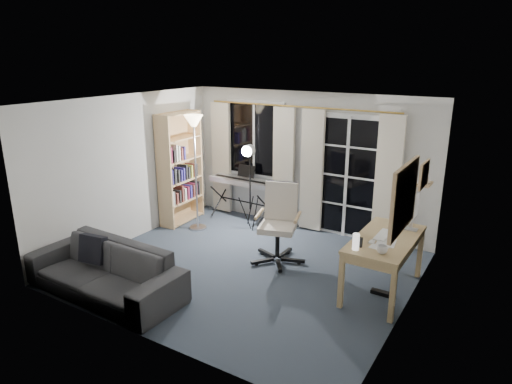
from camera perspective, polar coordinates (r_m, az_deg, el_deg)
floor at (r=6.75m, az=-1.31°, el=-9.61°), size 4.50×4.00×0.02m
window at (r=8.40m, az=-0.12°, el=6.62°), size 1.20×0.08×1.40m
french_door at (r=7.74m, az=11.31°, el=1.78°), size 1.32×0.09×2.11m
curtains at (r=7.98m, az=5.13°, el=3.01°), size 3.60×0.07×2.13m
bookshelf at (r=8.42m, az=-9.70°, el=2.62°), size 0.37×0.95×2.02m
torchiere_lamp at (r=7.82m, az=-7.71°, el=6.65°), size 0.35×0.35×2.02m
keyboard_piano at (r=8.39m, az=-1.61°, el=1.23°), size 1.34×0.68×0.97m
studio_light at (r=7.82m, az=-0.91°, el=3.95°), size 0.28×0.31×1.55m
office_chair at (r=6.81m, az=2.98°, el=-2.94°), size 0.82×0.78×1.18m
desk at (r=6.10m, az=15.83°, el=-6.33°), size 0.72×1.42×0.76m
monitor at (r=6.34m, az=18.95°, el=-2.05°), size 0.18×0.55×0.47m
desk_clutter at (r=5.94m, az=14.55°, el=-7.61°), size 0.45×0.86×0.96m
mug at (r=5.57m, az=15.51°, el=-6.84°), size 0.12×0.10×0.12m
wall_mirror at (r=5.05m, az=18.01°, el=-0.68°), size 0.04×0.94×0.74m
framed_print at (r=5.89m, az=20.25°, el=2.06°), size 0.03×0.42×0.32m
wall_shelf at (r=6.42m, az=20.41°, el=1.45°), size 0.16×0.30×0.18m
sofa at (r=6.24m, az=-18.60°, el=-8.37°), size 2.22×0.69×0.86m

